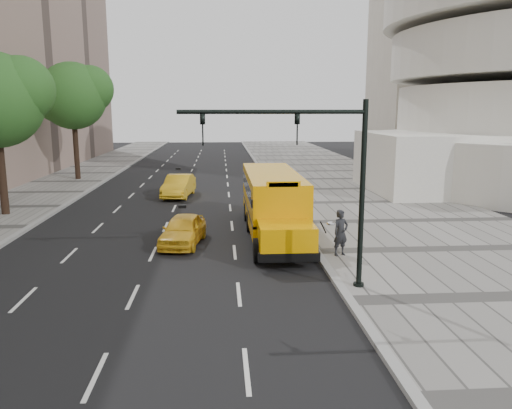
{
  "coord_description": "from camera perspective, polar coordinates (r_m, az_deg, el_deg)",
  "views": [
    {
      "loc": [
        1.96,
        -25.83,
        6.06
      ],
      "look_at": [
        3.5,
        -4.0,
        1.9
      ],
      "focal_mm": 35.0,
      "sensor_mm": 36.0,
      "label": 1
    }
  ],
  "objects": [
    {
      "name": "curb_far",
      "position": [
        28.32,
        -24.54,
        -2.43
      ],
      "size": [
        0.3,
        140.0,
        0.15
      ],
      "primitive_type": "cube",
      "color": "gray",
      "rests_on": "ground"
    },
    {
      "name": "traffic_signal",
      "position": [
        16.38,
        7.39,
        3.77
      ],
      "size": [
        6.18,
        0.36,
        6.4
      ],
      "color": "black",
      "rests_on": "ground"
    },
    {
      "name": "pedestrian",
      "position": [
        20.77,
        9.66,
        -3.2
      ],
      "size": [
        0.82,
        0.7,
        1.91
      ],
      "primitive_type": "imported",
      "rotation": [
        0.0,
        0.0,
        0.41
      ],
      "color": "black",
      "rests_on": "sidewalk_museum"
    },
    {
      "name": "curb_museum",
      "position": [
        26.82,
        4.74,
        -2.17
      ],
      "size": [
        0.3,
        140.0,
        0.15
      ],
      "primitive_type": "cube",
      "color": "gray",
      "rests_on": "ground"
    },
    {
      "name": "tree_c",
      "position": [
        45.83,
        -20.1,
        11.64
      ],
      "size": [
        6.35,
        5.64,
        10.05
      ],
      "color": "black",
      "rests_on": "ground"
    },
    {
      "name": "ground",
      "position": [
        26.6,
        -8.16,
        -2.51
      ],
      "size": [
        140.0,
        140.0,
        0.0
      ],
      "primitive_type": "plane",
      "color": "black",
      "rests_on": "ground"
    },
    {
      "name": "school_bus",
      "position": [
        24.7,
        1.93,
        0.74
      ],
      "size": [
        2.96,
        11.56,
        3.19
      ],
      "color": "#E69800",
      "rests_on": "ground"
    },
    {
      "name": "taxi_far",
      "position": [
        35.64,
        -8.83,
        2.11
      ],
      "size": [
        2.22,
        4.88,
        1.55
      ],
      "primitive_type": "imported",
      "rotation": [
        0.0,
        0.0,
        -0.13
      ],
      "color": "gold",
      "rests_on": "ground"
    },
    {
      "name": "sidewalk_museum",
      "position": [
        28.35,
        16.82,
        -1.89
      ],
      "size": [
        12.0,
        140.0,
        0.15
      ],
      "primitive_type": "cube",
      "color": "gray",
      "rests_on": "ground"
    },
    {
      "name": "taxi_near",
      "position": [
        22.96,
        -8.34,
        -2.89
      ],
      "size": [
        2.22,
        4.24,
        1.37
      ],
      "primitive_type": "imported",
      "rotation": [
        0.0,
        0.0,
        -0.15
      ],
      "color": "gold",
      "rests_on": "ground"
    }
  ]
}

